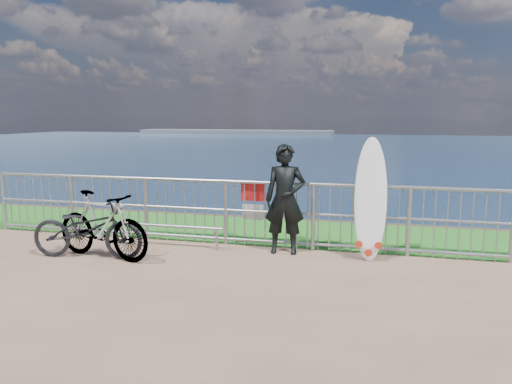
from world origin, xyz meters
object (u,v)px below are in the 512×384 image
(surfer, at_px, (285,199))
(surfboard, at_px, (370,203))
(bicycle_near, at_px, (87,229))
(bicycle_far, at_px, (102,225))

(surfer, height_order, surfboard, surfboard)
(bicycle_near, distance_m, bicycle_far, 0.25)
(surfer, distance_m, bicycle_near, 3.13)
(bicycle_near, bearing_deg, surfer, -77.64)
(surfer, bearing_deg, bicycle_far, -165.71)
(bicycle_near, xyz_separation_m, bicycle_far, (0.24, 0.04, 0.06))
(surfboard, distance_m, bicycle_far, 4.15)
(surfboard, height_order, bicycle_far, surfboard)
(surfer, xyz_separation_m, bicycle_near, (-2.92, -1.04, -0.41))
(surfer, relative_size, bicycle_far, 1.00)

